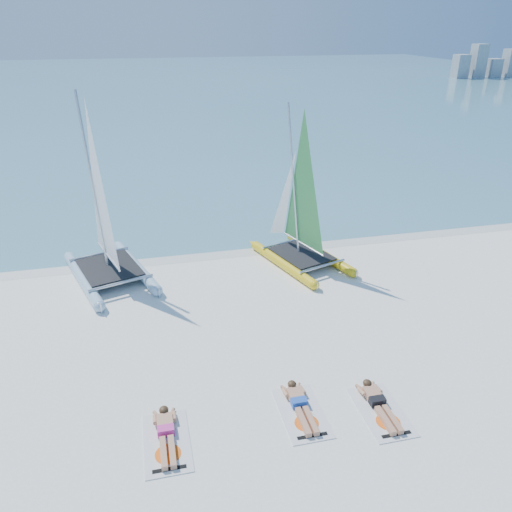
{
  "coord_description": "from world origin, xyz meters",
  "views": [
    {
      "loc": [
        -2.67,
        -12.39,
        8.34
      ],
      "look_at": [
        0.52,
        1.2,
        1.73
      ],
      "focal_mm": 35.0,
      "sensor_mm": 36.0,
      "label": 1
    }
  ],
  "objects_px": {
    "catamaran_blue": "(103,226)",
    "sunbather_b": "(300,404)",
    "sunbather_c": "(378,402)",
    "sunbather_a": "(166,432)",
    "towel_b": "(302,413)",
    "catamaran_yellow": "(296,212)",
    "towel_a": "(167,442)",
    "towel_c": "(381,411)"
  },
  "relations": [
    {
      "from": "sunbather_b",
      "to": "catamaran_yellow",
      "type": "bearing_deg",
      "value": 73.54
    },
    {
      "from": "sunbather_a",
      "to": "sunbather_c",
      "type": "bearing_deg",
      "value": -2.28
    },
    {
      "from": "sunbather_b",
      "to": "towel_b",
      "type": "bearing_deg",
      "value": -90.0
    },
    {
      "from": "catamaran_yellow",
      "to": "towel_a",
      "type": "height_order",
      "value": "catamaran_yellow"
    },
    {
      "from": "catamaran_blue",
      "to": "sunbather_a",
      "type": "height_order",
      "value": "catamaran_blue"
    },
    {
      "from": "catamaran_yellow",
      "to": "sunbather_c",
      "type": "relative_size",
      "value": 3.45
    },
    {
      "from": "towel_a",
      "to": "sunbather_a",
      "type": "relative_size",
      "value": 1.07
    },
    {
      "from": "catamaran_blue",
      "to": "sunbather_b",
      "type": "xyz_separation_m",
      "value": [
        4.59,
        -7.99,
        -1.83
      ]
    },
    {
      "from": "towel_a",
      "to": "sunbather_a",
      "type": "height_order",
      "value": "sunbather_a"
    },
    {
      "from": "catamaran_yellow",
      "to": "towel_c",
      "type": "xyz_separation_m",
      "value": [
        -0.51,
        -8.5,
        -1.87
      ]
    },
    {
      "from": "catamaran_yellow",
      "to": "sunbather_b",
      "type": "bearing_deg",
      "value": -124.47
    },
    {
      "from": "sunbather_a",
      "to": "towel_c",
      "type": "height_order",
      "value": "sunbather_a"
    },
    {
      "from": "towel_a",
      "to": "sunbather_c",
      "type": "height_order",
      "value": "sunbather_c"
    },
    {
      "from": "sunbather_b",
      "to": "sunbather_c",
      "type": "relative_size",
      "value": 1.0
    },
    {
      "from": "sunbather_a",
      "to": "sunbather_b",
      "type": "bearing_deg",
      "value": 3.41
    },
    {
      "from": "towel_b",
      "to": "sunbather_b",
      "type": "xyz_separation_m",
      "value": [
        -0.0,
        0.19,
        0.11
      ]
    },
    {
      "from": "sunbather_a",
      "to": "towel_b",
      "type": "distance_m",
      "value": 3.15
    },
    {
      "from": "towel_b",
      "to": "towel_a",
      "type": "bearing_deg",
      "value": -176.59
    },
    {
      "from": "towel_c",
      "to": "towel_b",
      "type": "bearing_deg",
      "value": 168.12
    },
    {
      "from": "sunbather_c",
      "to": "sunbather_a",
      "type": "bearing_deg",
      "value": 177.72
    },
    {
      "from": "sunbather_a",
      "to": "catamaran_blue",
      "type": "bearing_deg",
      "value": 100.01
    },
    {
      "from": "sunbather_b",
      "to": "catamaran_blue",
      "type": "bearing_deg",
      "value": 119.87
    },
    {
      "from": "catamaran_yellow",
      "to": "sunbather_b",
      "type": "xyz_separation_m",
      "value": [
        -2.34,
        -7.92,
        -1.76
      ]
    },
    {
      "from": "sunbather_c",
      "to": "catamaran_yellow",
      "type": "bearing_deg",
      "value": 86.49
    },
    {
      "from": "towel_c",
      "to": "sunbather_c",
      "type": "xyz_separation_m",
      "value": [
        0.0,
        0.19,
        0.11
      ]
    },
    {
      "from": "catamaran_blue",
      "to": "towel_b",
      "type": "bearing_deg",
      "value": -78.63
    },
    {
      "from": "towel_b",
      "to": "sunbather_a",
      "type": "bearing_deg",
      "value": 179.92
    },
    {
      "from": "sunbather_a",
      "to": "towel_b",
      "type": "relative_size",
      "value": 0.93
    },
    {
      "from": "towel_c",
      "to": "catamaran_yellow",
      "type": "bearing_deg",
      "value": 86.57
    },
    {
      "from": "catamaran_blue",
      "to": "towel_a",
      "type": "xyz_separation_m",
      "value": [
        1.44,
        -8.37,
        -1.94
      ]
    },
    {
      "from": "catamaran_blue",
      "to": "sunbather_a",
      "type": "relative_size",
      "value": 3.79
    },
    {
      "from": "catamaran_yellow",
      "to": "towel_c",
      "type": "height_order",
      "value": "catamaran_yellow"
    },
    {
      "from": "towel_b",
      "to": "sunbather_c",
      "type": "distance_m",
      "value": 1.85
    },
    {
      "from": "towel_a",
      "to": "sunbather_c",
      "type": "bearing_deg",
      "value": -0.07
    },
    {
      "from": "catamaran_blue",
      "to": "sunbather_b",
      "type": "height_order",
      "value": "catamaran_blue"
    },
    {
      "from": "towel_b",
      "to": "sunbather_c",
      "type": "relative_size",
      "value": 1.07
    },
    {
      "from": "catamaran_yellow",
      "to": "towel_b",
      "type": "relative_size",
      "value": 3.22
    },
    {
      "from": "towel_c",
      "to": "sunbather_c",
      "type": "bearing_deg",
      "value": 90.0
    },
    {
      "from": "sunbather_c",
      "to": "towel_b",
      "type": "bearing_deg",
      "value": 173.98
    },
    {
      "from": "towel_a",
      "to": "sunbather_b",
      "type": "distance_m",
      "value": 3.17
    },
    {
      "from": "sunbather_a",
      "to": "sunbather_c",
      "type": "relative_size",
      "value": 1.0
    },
    {
      "from": "towel_a",
      "to": "sunbather_a",
      "type": "xyz_separation_m",
      "value": [
        0.0,
        0.19,
        0.11
      ]
    }
  ]
}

